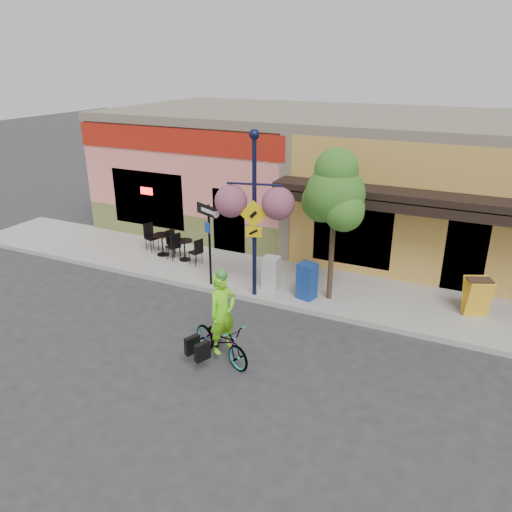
{
  "coord_description": "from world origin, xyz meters",
  "views": [
    {
      "loc": [
        4.68,
        -10.62,
        6.28
      ],
      "look_at": [
        -0.61,
        0.5,
        1.4
      ],
      "focal_mm": 35.0,
      "sensor_mm": 36.0,
      "label": 1
    }
  ],
  "objects_px": {
    "newspaper_box_grey": "(271,273)",
    "bicycle": "(221,341)",
    "cyclist_rider": "(223,323)",
    "newspaper_box_blue": "(307,281)",
    "lamp_post": "(254,216)",
    "street_tree": "(333,226)",
    "one_way_sign": "(210,246)",
    "building": "(351,175)"
  },
  "relations": [
    {
      "from": "newspaper_box_grey",
      "to": "bicycle",
      "type": "bearing_deg",
      "value": -85.45
    },
    {
      "from": "cyclist_rider",
      "to": "newspaper_box_blue",
      "type": "bearing_deg",
      "value": 10.59
    },
    {
      "from": "lamp_post",
      "to": "street_tree",
      "type": "distance_m",
      "value": 2.07
    },
    {
      "from": "cyclist_rider",
      "to": "newspaper_box_grey",
      "type": "distance_m",
      "value": 3.63
    },
    {
      "from": "cyclist_rider",
      "to": "one_way_sign",
      "type": "relative_size",
      "value": 0.77
    },
    {
      "from": "bicycle",
      "to": "one_way_sign",
      "type": "xyz_separation_m",
      "value": [
        -2.07,
        3.09,
        0.88
      ]
    },
    {
      "from": "bicycle",
      "to": "street_tree",
      "type": "xyz_separation_m",
      "value": [
        1.32,
        3.7,
        1.76
      ]
    },
    {
      "from": "cyclist_rider",
      "to": "lamp_post",
      "type": "distance_m",
      "value": 3.44
    },
    {
      "from": "bicycle",
      "to": "newspaper_box_blue",
      "type": "relative_size",
      "value": 1.75
    },
    {
      "from": "street_tree",
      "to": "newspaper_box_grey",
      "type": "bearing_deg",
      "value": -176.37
    },
    {
      "from": "newspaper_box_blue",
      "to": "lamp_post",
      "type": "bearing_deg",
      "value": -149.69
    },
    {
      "from": "cyclist_rider",
      "to": "newspaper_box_grey",
      "type": "xyz_separation_m",
      "value": [
        -0.43,
        3.59,
        -0.29
      ]
    },
    {
      "from": "lamp_post",
      "to": "newspaper_box_blue",
      "type": "relative_size",
      "value": 4.46
    },
    {
      "from": "building",
      "to": "newspaper_box_grey",
      "type": "relative_size",
      "value": 19.03
    },
    {
      "from": "bicycle",
      "to": "newspaper_box_blue",
      "type": "height_order",
      "value": "newspaper_box_blue"
    },
    {
      "from": "bicycle",
      "to": "one_way_sign",
      "type": "bearing_deg",
      "value": 56.08
    },
    {
      "from": "cyclist_rider",
      "to": "newspaper_box_blue",
      "type": "xyz_separation_m",
      "value": [
        0.7,
        3.43,
        -0.26
      ]
    },
    {
      "from": "newspaper_box_blue",
      "to": "newspaper_box_grey",
      "type": "height_order",
      "value": "newspaper_box_blue"
    },
    {
      "from": "bicycle",
      "to": "newspaper_box_blue",
      "type": "xyz_separation_m",
      "value": [
        0.75,
        3.43,
        0.19
      ]
    },
    {
      "from": "building",
      "to": "bicycle",
      "type": "distance_m",
      "value": 9.97
    },
    {
      "from": "bicycle",
      "to": "one_way_sign",
      "type": "relative_size",
      "value": 0.74
    },
    {
      "from": "lamp_post",
      "to": "one_way_sign",
      "type": "distance_m",
      "value": 1.79
    },
    {
      "from": "building",
      "to": "bicycle",
      "type": "bearing_deg",
      "value": -90.75
    },
    {
      "from": "bicycle",
      "to": "newspaper_box_grey",
      "type": "relative_size",
      "value": 1.86
    },
    {
      "from": "one_way_sign",
      "to": "newspaper_box_grey",
      "type": "distance_m",
      "value": 1.91
    },
    {
      "from": "cyclist_rider",
      "to": "street_tree",
      "type": "xyz_separation_m",
      "value": [
        1.27,
        3.7,
        1.31
      ]
    },
    {
      "from": "building",
      "to": "bicycle",
      "type": "xyz_separation_m",
      "value": [
        -0.13,
        -9.81,
        -1.78
      ]
    },
    {
      "from": "cyclist_rider",
      "to": "one_way_sign",
      "type": "distance_m",
      "value": 3.78
    },
    {
      "from": "building",
      "to": "cyclist_rider",
      "type": "bearing_deg",
      "value": -90.46
    },
    {
      "from": "one_way_sign",
      "to": "street_tree",
      "type": "height_order",
      "value": "street_tree"
    },
    {
      "from": "newspaper_box_grey",
      "to": "cyclist_rider",
      "type": "bearing_deg",
      "value": -84.67
    },
    {
      "from": "lamp_post",
      "to": "newspaper_box_grey",
      "type": "bearing_deg",
      "value": 51.08
    },
    {
      "from": "building",
      "to": "cyclist_rider",
      "type": "xyz_separation_m",
      "value": [
        -0.08,
        -9.81,
        -1.33
      ]
    },
    {
      "from": "one_way_sign",
      "to": "building",
      "type": "bearing_deg",
      "value": 96.36
    },
    {
      "from": "cyclist_rider",
      "to": "one_way_sign",
      "type": "height_order",
      "value": "one_way_sign"
    },
    {
      "from": "one_way_sign",
      "to": "newspaper_box_blue",
      "type": "distance_m",
      "value": 2.93
    },
    {
      "from": "cyclist_rider",
      "to": "newspaper_box_grey",
      "type": "relative_size",
      "value": 1.93
    },
    {
      "from": "building",
      "to": "cyclist_rider",
      "type": "relative_size",
      "value": 9.87
    },
    {
      "from": "bicycle",
      "to": "newspaper_box_grey",
      "type": "bearing_deg",
      "value": 28.25
    },
    {
      "from": "lamp_post",
      "to": "one_way_sign",
      "type": "bearing_deg",
      "value": 162.75
    },
    {
      "from": "lamp_post",
      "to": "street_tree",
      "type": "height_order",
      "value": "lamp_post"
    },
    {
      "from": "street_tree",
      "to": "building",
      "type": "bearing_deg",
      "value": 101.01
    }
  ]
}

